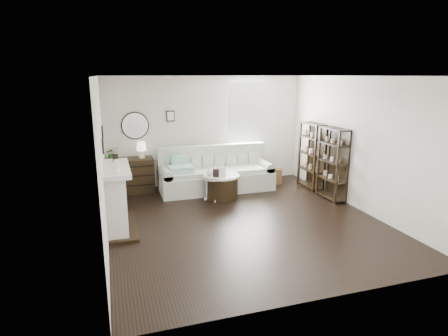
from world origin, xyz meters
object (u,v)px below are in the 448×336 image
object	(u,v)px
sofa	(216,176)
pedestal_table	(213,178)
dresser	(127,176)
drum_table	(222,186)

from	to	relation	value
sofa	pedestal_table	world-z (taller)	sofa
sofa	pedestal_table	bearing A→B (deg)	-109.41
dresser	pedestal_table	bearing A→B (deg)	-33.33
sofa	dresser	bearing A→B (deg)	169.35
pedestal_table	drum_table	bearing A→B (deg)	24.08
dresser	drum_table	size ratio (longest dim) A/B	1.55
sofa	pedestal_table	size ratio (longest dim) A/B	4.76
pedestal_table	dresser	bearing A→B (deg)	146.67
sofa	drum_table	bearing A→B (deg)	-94.36
dresser	pedestal_table	distance (m)	2.13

